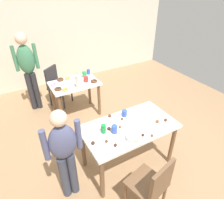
% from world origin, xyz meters
% --- Properties ---
extents(ground_plane, '(6.40, 6.40, 0.00)m').
position_xyz_m(ground_plane, '(0.00, 0.00, 0.00)').
color(ground_plane, '#9E7A56').
extents(wall_back, '(6.40, 0.10, 2.60)m').
position_xyz_m(wall_back, '(0.00, 3.20, 1.30)').
color(wall_back, beige).
rests_on(wall_back, ground_plane).
extents(dining_table_near, '(1.30, 0.72, 0.75)m').
position_xyz_m(dining_table_near, '(-0.11, -0.20, 0.65)').
color(dining_table_near, white).
rests_on(dining_table_near, ground_plane).
extents(dining_table_far, '(0.92, 0.60, 0.75)m').
position_xyz_m(dining_table_far, '(-0.30, 1.42, 0.61)').
color(dining_table_far, white).
rests_on(dining_table_far, ground_plane).
extents(chair_near_table, '(0.48, 0.48, 0.87)m').
position_xyz_m(chair_near_table, '(-0.28, -0.93, 0.50)').
color(chair_near_table, brown).
rests_on(chair_near_table, ground_plane).
extents(chair_far_table, '(0.56, 0.56, 0.87)m').
position_xyz_m(chair_far_table, '(-0.50, 2.06, 0.50)').
color(chair_far_table, '#2D2D33').
rests_on(chair_far_table, ground_plane).
extents(person_girl_near, '(0.45, 0.21, 1.35)m').
position_xyz_m(person_girl_near, '(-1.04, -0.23, 0.80)').
color(person_girl_near, '#383D4C').
rests_on(person_girl_near, ground_plane).
extents(person_adult_far, '(0.46, 0.25, 1.65)m').
position_xyz_m(person_adult_far, '(-1.00, 2.09, 1.00)').
color(person_adult_far, '#28282D').
rests_on(person_adult_far, ground_plane).
extents(mixing_bowl, '(0.17, 0.17, 0.08)m').
position_xyz_m(mixing_bowl, '(-0.23, -0.45, 0.79)').
color(mixing_bowl, white).
rests_on(mixing_bowl, dining_table_near).
extents(soda_can, '(0.07, 0.07, 0.12)m').
position_xyz_m(soda_can, '(-0.48, -0.14, 0.81)').
color(soda_can, '#198438').
rests_on(soda_can, dining_table_near).
extents(fork_near, '(0.17, 0.02, 0.01)m').
position_xyz_m(fork_near, '(0.13, -0.34, 0.75)').
color(fork_near, silver).
rests_on(fork_near, dining_table_near).
extents(cup_near_0, '(0.08, 0.08, 0.10)m').
position_xyz_m(cup_near_0, '(-0.04, 0.03, 0.80)').
color(cup_near_0, '#3351B2').
rests_on(cup_near_0, dining_table_near).
extents(cup_near_1, '(0.08, 0.08, 0.11)m').
position_xyz_m(cup_near_1, '(-0.36, -0.21, 0.81)').
color(cup_near_1, '#3351B2').
rests_on(cup_near_1, dining_table_near).
extents(cake_ball_0, '(0.04, 0.04, 0.04)m').
position_xyz_m(cake_ball_0, '(-0.12, -0.03, 0.77)').
color(cake_ball_0, brown).
rests_on(cake_ball_0, dining_table_near).
extents(cake_ball_1, '(0.05, 0.05, 0.05)m').
position_xyz_m(cake_ball_1, '(-0.39, -0.13, 0.77)').
color(cake_ball_1, '#3D2319').
rests_on(cake_ball_1, dining_table_near).
extents(cake_ball_2, '(0.04, 0.04, 0.04)m').
position_xyz_m(cake_ball_2, '(-0.47, -0.43, 0.77)').
color(cake_ball_2, '#3D2319').
rests_on(cake_ball_2, dining_table_near).
extents(cake_ball_3, '(0.04, 0.04, 0.04)m').
position_xyz_m(cake_ball_3, '(0.02, -0.52, 0.77)').
color(cake_ball_3, brown).
rests_on(cake_ball_3, dining_table_near).
extents(cake_ball_4, '(0.05, 0.05, 0.05)m').
position_xyz_m(cake_ball_4, '(-0.69, -0.26, 0.77)').
color(cake_ball_4, '#3D2319').
rests_on(cake_ball_4, dining_table_near).
extents(cake_ball_5, '(0.05, 0.05, 0.05)m').
position_xyz_m(cake_ball_5, '(-0.24, 0.12, 0.77)').
color(cake_ball_5, brown).
rests_on(cake_ball_5, dining_table_near).
extents(cake_ball_6, '(0.04, 0.04, 0.04)m').
position_xyz_m(cake_ball_6, '(-0.07, -0.45, 0.77)').
color(cake_ball_6, '#3D2319').
rests_on(cake_ball_6, dining_table_near).
extents(cake_ball_7, '(0.05, 0.05, 0.05)m').
position_xyz_m(cake_ball_7, '(0.40, -0.37, 0.77)').
color(cake_ball_7, brown).
rests_on(cake_ball_7, dining_table_near).
extents(cake_ball_8, '(0.04, 0.04, 0.04)m').
position_xyz_m(cake_ball_8, '(-0.53, -0.32, 0.77)').
color(cake_ball_8, brown).
rests_on(cake_ball_8, dining_table_near).
extents(cake_ball_9, '(0.04, 0.04, 0.04)m').
position_xyz_m(cake_ball_9, '(-0.46, -0.07, 0.77)').
color(cake_ball_9, brown).
rests_on(cake_ball_9, dining_table_near).
extents(cake_ball_10, '(0.04, 0.04, 0.04)m').
position_xyz_m(cake_ball_10, '(-0.24, -0.17, 0.77)').
color(cake_ball_10, brown).
rests_on(cake_ball_10, dining_table_near).
extents(cake_ball_11, '(0.05, 0.05, 0.05)m').
position_xyz_m(cake_ball_11, '(0.27, -0.34, 0.77)').
color(cake_ball_11, brown).
rests_on(cake_ball_11, dining_table_near).
extents(pitcher_far, '(0.12, 0.12, 0.25)m').
position_xyz_m(pitcher_far, '(-0.29, 1.19, 0.87)').
color(pitcher_far, white).
rests_on(pitcher_far, dining_table_far).
extents(cup_far_0, '(0.09, 0.09, 0.11)m').
position_xyz_m(cup_far_0, '(-0.09, 1.35, 0.80)').
color(cup_far_0, red).
rests_on(cup_far_0, dining_table_far).
extents(cup_far_1, '(0.07, 0.07, 0.11)m').
position_xyz_m(cup_far_1, '(0.10, 1.64, 0.80)').
color(cup_far_1, '#3351B2').
rests_on(cup_far_1, dining_table_far).
extents(cup_far_2, '(0.09, 0.09, 0.12)m').
position_xyz_m(cup_far_2, '(-0.03, 1.55, 0.81)').
color(cup_far_2, green).
rests_on(cup_far_2, dining_table_far).
extents(cup_far_3, '(0.08, 0.08, 0.11)m').
position_xyz_m(cup_far_3, '(-0.18, 1.55, 0.81)').
color(cup_far_3, yellow).
rests_on(cup_far_3, dining_table_far).
extents(donut_far_0, '(0.13, 0.13, 0.04)m').
position_xyz_m(donut_far_0, '(-0.67, 1.51, 0.77)').
color(donut_far_0, pink).
rests_on(donut_far_0, dining_table_far).
extents(donut_far_1, '(0.13, 0.13, 0.04)m').
position_xyz_m(donut_far_1, '(-0.51, 1.65, 0.77)').
color(donut_far_1, brown).
rests_on(donut_far_1, dining_table_far).
extents(donut_far_2, '(0.13, 0.13, 0.04)m').
position_xyz_m(donut_far_2, '(0.04, 1.25, 0.77)').
color(donut_far_2, brown).
rests_on(donut_far_2, dining_table_far).
extents(donut_far_3, '(0.12, 0.12, 0.04)m').
position_xyz_m(donut_far_3, '(-0.55, 1.21, 0.77)').
color(donut_far_3, gold).
rests_on(donut_far_3, dining_table_far).
extents(donut_far_4, '(0.14, 0.14, 0.04)m').
position_xyz_m(donut_far_4, '(-0.66, 1.30, 0.77)').
color(donut_far_4, brown).
rests_on(donut_far_4, dining_table_far).
extents(donut_far_5, '(0.11, 0.11, 0.03)m').
position_xyz_m(donut_far_5, '(-0.36, 1.63, 0.77)').
color(donut_far_5, gold).
rests_on(donut_far_5, dining_table_far).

